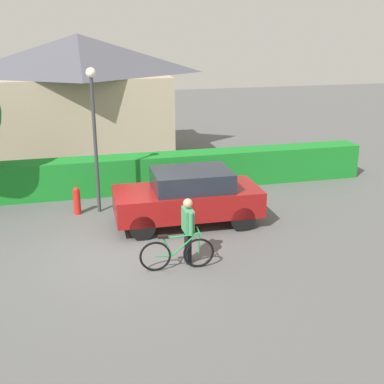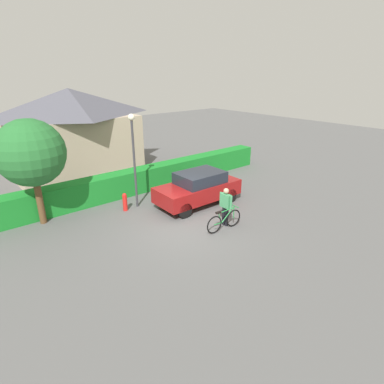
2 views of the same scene
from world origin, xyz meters
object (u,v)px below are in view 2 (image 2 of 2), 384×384
at_px(person_rider, 226,204).
at_px(street_lamp, 133,149).
at_px(parked_car_near, 198,188).
at_px(bicycle, 224,221).
at_px(tree_kerbside, 31,153).
at_px(fire_hydrant, 125,202).

height_order(person_rider, street_lamp, street_lamp).
relative_size(parked_car_near, person_rider, 2.53).
bearing_deg(parked_car_near, bicycle, -108.93).
xyz_separation_m(person_rider, street_lamp, (-1.75, 3.84, 1.77)).
distance_m(bicycle, tree_kerbside, 7.69).
bearing_deg(fire_hydrant, street_lamp, 4.58).
distance_m(person_rider, tree_kerbside, 7.59).
xyz_separation_m(street_lamp, fire_hydrant, (-0.62, -0.05, -2.26)).
height_order(parked_car_near, tree_kerbside, tree_kerbside).
xyz_separation_m(parked_car_near, bicycle, (-0.87, -2.53, -0.42)).
distance_m(person_rider, street_lamp, 4.58).
bearing_deg(street_lamp, parked_car_near, -34.24).
distance_m(bicycle, fire_hydrant, 4.54).
relative_size(person_rider, tree_kerbside, 0.37).
bearing_deg(parked_car_near, fire_hydrant, 152.60).
bearing_deg(street_lamp, person_rider, -65.56).
distance_m(parked_car_near, person_rider, 2.34).
bearing_deg(tree_kerbside, parked_car_near, -22.88).
relative_size(bicycle, tree_kerbside, 0.40).
height_order(parked_car_near, bicycle, parked_car_near).
height_order(parked_car_near, person_rider, person_rider).
bearing_deg(tree_kerbside, fire_hydrant, -18.37).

